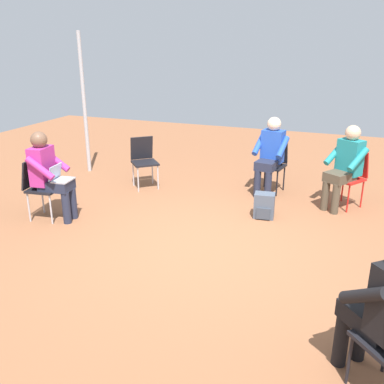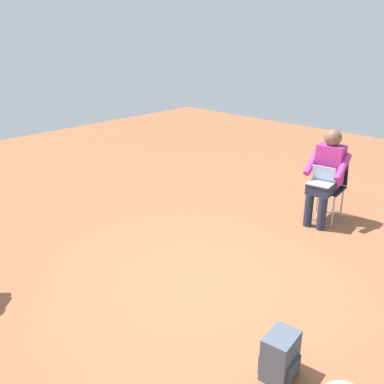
{
  "view_description": "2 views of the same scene",
  "coord_description": "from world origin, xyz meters",
  "px_view_note": "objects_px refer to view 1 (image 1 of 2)",
  "views": [
    {
      "loc": [
        4.42,
        1.54,
        2.38
      ],
      "look_at": [
        -0.31,
        -0.3,
        0.57
      ],
      "focal_mm": 40.0,
      "sensor_mm": 36.0,
      "label": 1
    },
    {
      "loc": [
        -2.44,
        2.73,
        2.43
      ],
      "look_at": [
        0.32,
        -0.16,
        0.9
      ],
      "focal_mm": 40.0,
      "sensor_mm": 36.0,
      "label": 2
    }
  ],
  "objects_px": {
    "person_with_laptop": "(49,172)",
    "chair_south": "(40,184)",
    "person_in_teal": "(345,163)",
    "person_in_blue": "(270,152)",
    "backpack_near_laptop_user": "(264,207)",
    "chair_northwest": "(351,174)",
    "chair_west": "(273,162)",
    "chair_southwest": "(144,158)"
  },
  "relations": [
    {
      "from": "backpack_near_laptop_user",
      "to": "chair_west",
      "type": "bearing_deg",
      "value": -174.02
    },
    {
      "from": "person_in_teal",
      "to": "person_in_blue",
      "type": "height_order",
      "value": "same"
    },
    {
      "from": "chair_south",
      "to": "backpack_near_laptop_user",
      "type": "height_order",
      "value": "chair_south"
    },
    {
      "from": "person_with_laptop",
      "to": "chair_northwest",
      "type": "bearing_deg",
      "value": 110.78
    },
    {
      "from": "person_with_laptop",
      "to": "person_in_teal",
      "type": "xyz_separation_m",
      "value": [
        -1.89,
        3.74,
        0.0
      ]
    },
    {
      "from": "chair_south",
      "to": "person_in_teal",
      "type": "bearing_deg",
      "value": 108.93
    },
    {
      "from": "chair_west",
      "to": "backpack_near_laptop_user",
      "type": "relative_size",
      "value": 2.36
    },
    {
      "from": "person_in_blue",
      "to": "backpack_near_laptop_user",
      "type": "bearing_deg",
      "value": 107.75
    },
    {
      "from": "chair_northwest",
      "to": "chair_west",
      "type": "distance_m",
      "value": 1.25
    },
    {
      "from": "chair_west",
      "to": "chair_southwest",
      "type": "relative_size",
      "value": 1.0
    },
    {
      "from": "chair_southwest",
      "to": "person_in_teal",
      "type": "relative_size",
      "value": 0.69
    },
    {
      "from": "chair_west",
      "to": "backpack_near_laptop_user",
      "type": "bearing_deg",
      "value": 105.36
    },
    {
      "from": "chair_northwest",
      "to": "chair_southwest",
      "type": "height_order",
      "value": "same"
    },
    {
      "from": "chair_south",
      "to": "chair_west",
      "type": "relative_size",
      "value": 1.0
    },
    {
      "from": "chair_west",
      "to": "person_with_laptop",
      "type": "relative_size",
      "value": 0.69
    },
    {
      "from": "chair_south",
      "to": "person_in_teal",
      "type": "relative_size",
      "value": 0.69
    },
    {
      "from": "person_with_laptop",
      "to": "chair_south",
      "type": "bearing_deg",
      "value": -90.0
    },
    {
      "from": "chair_northwest",
      "to": "person_in_teal",
      "type": "relative_size",
      "value": 0.69
    },
    {
      "from": "chair_northwest",
      "to": "backpack_near_laptop_user",
      "type": "bearing_deg",
      "value": 73.5
    },
    {
      "from": "chair_south",
      "to": "person_in_blue",
      "type": "bearing_deg",
      "value": 121.1
    },
    {
      "from": "chair_south",
      "to": "chair_west",
      "type": "xyz_separation_m",
      "value": [
        -2.34,
        2.79,
        0.0
      ]
    },
    {
      "from": "chair_west",
      "to": "person_in_blue",
      "type": "xyz_separation_m",
      "value": [
        0.16,
        -0.03,
        0.2
      ]
    },
    {
      "from": "chair_west",
      "to": "person_with_laptop",
      "type": "distance_m",
      "value": 3.51
    },
    {
      "from": "chair_south",
      "to": "backpack_near_laptop_user",
      "type": "relative_size",
      "value": 2.36
    },
    {
      "from": "person_with_laptop",
      "to": "person_in_blue",
      "type": "xyz_separation_m",
      "value": [
        -2.16,
        2.6,
        0.0
      ]
    },
    {
      "from": "chair_south",
      "to": "person_in_teal",
      "type": "xyz_separation_m",
      "value": [
        -1.92,
        3.91,
        0.2
      ]
    },
    {
      "from": "person_in_blue",
      "to": "backpack_near_laptop_user",
      "type": "relative_size",
      "value": 3.44
    },
    {
      "from": "chair_west",
      "to": "person_in_blue",
      "type": "height_order",
      "value": "person_in_blue"
    },
    {
      "from": "chair_northwest",
      "to": "person_in_teal",
      "type": "distance_m",
      "value": 0.26
    },
    {
      "from": "chair_northwest",
      "to": "person_in_teal",
      "type": "height_order",
      "value": "person_in_teal"
    },
    {
      "from": "chair_west",
      "to": "person_with_laptop",
      "type": "height_order",
      "value": "person_with_laptop"
    },
    {
      "from": "chair_southwest",
      "to": "backpack_near_laptop_user",
      "type": "bearing_deg",
      "value": 122.37
    },
    {
      "from": "chair_southwest",
      "to": "backpack_near_laptop_user",
      "type": "xyz_separation_m",
      "value": [
        0.62,
        2.21,
        -0.34
      ]
    },
    {
      "from": "chair_south",
      "to": "person_with_laptop",
      "type": "xyz_separation_m",
      "value": [
        -0.02,
        0.17,
        0.2
      ]
    },
    {
      "from": "person_in_teal",
      "to": "backpack_near_laptop_user",
      "type": "xyz_separation_m",
      "value": [
        0.78,
        -0.99,
        -0.54
      ]
    },
    {
      "from": "chair_southwest",
      "to": "person_with_laptop",
      "type": "relative_size",
      "value": 0.69
    },
    {
      "from": "person_in_teal",
      "to": "person_in_blue",
      "type": "relative_size",
      "value": 1.0
    },
    {
      "from": "chair_south",
      "to": "chair_southwest",
      "type": "relative_size",
      "value": 1.0
    },
    {
      "from": "chair_south",
      "to": "person_in_blue",
      "type": "xyz_separation_m",
      "value": [
        -2.18,
        2.77,
        0.2
      ]
    },
    {
      "from": "person_with_laptop",
      "to": "person_in_teal",
      "type": "bearing_deg",
      "value": 109.68
    },
    {
      "from": "person_with_laptop",
      "to": "backpack_near_laptop_user",
      "type": "relative_size",
      "value": 3.44
    },
    {
      "from": "chair_west",
      "to": "person_in_blue",
      "type": "bearing_deg",
      "value": 90.0
    }
  ]
}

